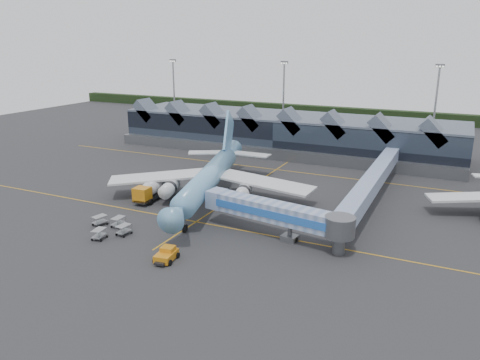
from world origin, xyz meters
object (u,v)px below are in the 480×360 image
at_px(jet_bridge, 284,215).
at_px(pushback_tug, 166,255).
at_px(fuel_truck, 155,188).
at_px(main_airliner, 211,176).

bearing_deg(jet_bridge, pushback_tug, -122.31).
distance_m(fuel_truck, pushback_tug, 26.82).
xyz_separation_m(fuel_truck, pushback_tug, (16.74, -20.92, -1.27)).
relative_size(fuel_truck, pushback_tug, 2.61).
bearing_deg(pushback_tug, jet_bridge, 41.43).
distance_m(main_airliner, fuel_truck, 10.71).
bearing_deg(fuel_truck, pushback_tug, -54.57).
relative_size(jet_bridge, pushback_tug, 5.79).
height_order(main_airliner, pushback_tug, main_airliner).
distance_m(jet_bridge, fuel_truck, 29.50).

